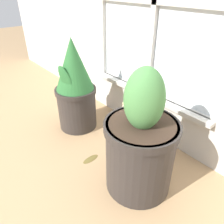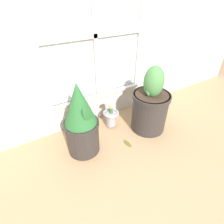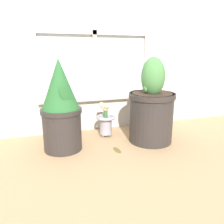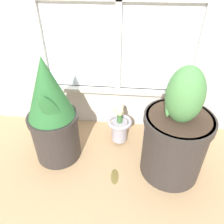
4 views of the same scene
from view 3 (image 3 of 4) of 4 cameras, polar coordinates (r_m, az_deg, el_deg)
name	(u,v)px [view 3 (image 3 of 4)]	position (r m, az deg, el deg)	size (l,w,h in m)	color
ground_plane	(116,153)	(1.56, 0.95, -10.75)	(10.00, 10.00, 0.00)	tan
potted_plant_left	(61,107)	(1.57, -13.18, 1.29)	(0.29, 0.29, 0.65)	#2D2826
potted_plant_right	(151,109)	(1.72, 10.26, 0.76)	(0.36, 0.36, 0.66)	#2D2826
flower_vase	(105,121)	(1.83, -1.71, -2.25)	(0.16, 0.16, 0.29)	#99939E
fallen_leaf	(117,150)	(1.61, 1.32, -9.82)	(0.05, 0.11, 0.01)	brown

